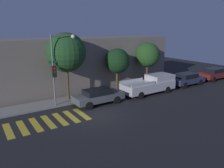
# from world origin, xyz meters

# --- Properties ---
(ground_plane) EXTENTS (60.00, 60.00, 0.00)m
(ground_plane) POSITION_xyz_m (0.00, 0.00, 0.00)
(ground_plane) COLOR black
(sidewalk) EXTENTS (26.00, 2.08, 0.14)m
(sidewalk) POSITION_xyz_m (0.00, 4.24, 0.07)
(sidewalk) COLOR gray
(sidewalk) RESTS_ON ground
(building_row) EXTENTS (26.00, 6.00, 5.41)m
(building_row) POSITION_xyz_m (0.00, 8.68, 2.70)
(building_row) COLOR slate
(building_row) RESTS_ON ground
(crosswalk) EXTENTS (5.66, 2.60, 0.00)m
(crosswalk) POSITION_xyz_m (-3.46, 0.80, 0.00)
(crosswalk) COLOR gold
(crosswalk) RESTS_ON ground
(traffic_light_pole) EXTENTS (2.36, 0.56, 5.99)m
(traffic_light_pole) POSITION_xyz_m (-1.58, 3.37, 3.73)
(traffic_light_pole) COLOR slate
(traffic_light_pole) RESTS_ON ground
(sedan_near_corner) EXTENTS (4.39, 1.79, 1.33)m
(sedan_near_corner) POSITION_xyz_m (1.37, 2.10, 0.73)
(sedan_near_corner) COLOR #4C5156
(sedan_near_corner) RESTS_ON ground
(pickup_truck) EXTENTS (5.69, 2.08, 1.79)m
(pickup_truck) POSITION_xyz_m (7.45, 2.10, 0.92)
(pickup_truck) COLOR #BCBCC1
(pickup_truck) RESTS_ON ground
(sedan_middle) EXTENTS (4.31, 1.82, 1.42)m
(sedan_middle) POSITION_xyz_m (13.08, 2.10, 0.76)
(sedan_middle) COLOR #2D3351
(sedan_middle) RESTS_ON ground
(sedan_far_end) EXTENTS (4.67, 1.87, 1.48)m
(sedan_far_end) POSITION_xyz_m (18.48, 2.10, 0.79)
(sedan_far_end) COLOR maroon
(sedan_far_end) RESTS_ON ground
(tree_near_corner) EXTENTS (3.44, 3.44, 6.09)m
(tree_near_corner) POSITION_xyz_m (-0.40, 4.49, 4.36)
(tree_near_corner) COLOR #4C3823
(tree_near_corner) RESTS_ON ground
(tree_midblock) EXTENTS (2.52, 2.52, 4.46)m
(tree_midblock) POSITION_xyz_m (4.99, 4.49, 3.18)
(tree_midblock) COLOR #4C3823
(tree_midblock) RESTS_ON ground
(tree_far_end) EXTENTS (2.70, 2.70, 4.91)m
(tree_far_end) POSITION_xyz_m (9.07, 4.49, 3.54)
(tree_far_end) COLOR #4C3823
(tree_far_end) RESTS_ON ground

